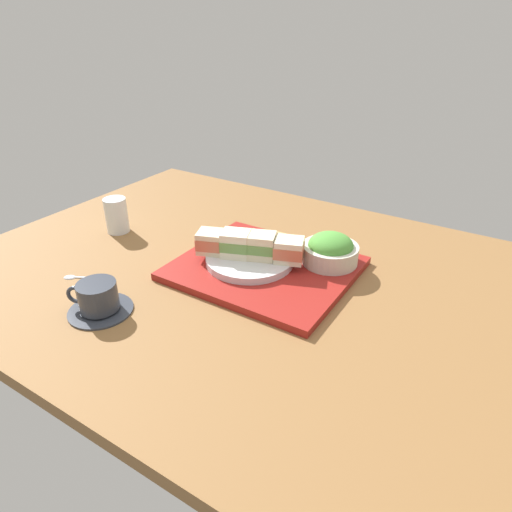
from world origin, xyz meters
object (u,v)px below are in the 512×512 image
object	(u,v)px
salad_bowl	(330,250)
coffee_cup	(98,299)
sandwich_plate	(250,259)
sandwich_inner_near	(263,246)
chopsticks_pair	(300,240)
drinking_glass	(117,215)
teaspoon	(75,276)
sandwich_nearmost	(289,250)
sandwich_inner_far	(237,243)
sandwich_farmost	(212,242)

from	to	relation	value
salad_bowl	coffee_cup	bearing A→B (deg)	51.83
sandwich_plate	sandwich_inner_near	world-z (taller)	sandwich_inner_near
chopsticks_pair	salad_bowl	bearing A→B (deg)	150.69
drinking_glass	teaspoon	xyz separation A→B (cm)	(-10.31, 22.72, -4.41)
sandwich_nearmost	teaspoon	xyz separation A→B (cm)	(40.09, 27.61, -5.71)
sandwich_inner_far	teaspoon	bearing A→B (deg)	39.75
sandwich_inner_far	coffee_cup	bearing A→B (deg)	65.74
sandwich_inner_far	drinking_glass	xyz separation A→B (cm)	(38.81, 0.98, -1.62)
sandwich_farmost	drinking_glass	bearing A→B (deg)	-1.70
sandwich_farmost	coffee_cup	world-z (taller)	sandwich_farmost
teaspoon	coffee_cup	bearing A→B (deg)	158.90
sandwich_inner_far	chopsticks_pair	world-z (taller)	sandwich_inner_far
coffee_cup	teaspoon	xyz separation A→B (cm)	(15.18, -5.86, -2.58)
chopsticks_pair	drinking_glass	size ratio (longest dim) A/B	1.93
sandwich_plate	sandwich_inner_far	world-z (taller)	sandwich_inner_far
sandwich_plate	teaspoon	distance (cm)	39.99
sandwich_inner_near	drinking_glass	xyz separation A→B (cm)	(44.61, 2.93, -1.55)
sandwich_inner_far	sandwich_nearmost	bearing A→B (deg)	-161.38
sandwich_plate	chopsticks_pair	xyz separation A→B (cm)	(-4.81, -16.17, -0.48)
sandwich_plate	teaspoon	bearing A→B (deg)	38.17
chopsticks_pair	sandwich_plate	bearing A→B (deg)	73.42
sandwich_plate	sandwich_farmost	world-z (taller)	sandwich_farmost
sandwich_farmost	chopsticks_pair	distance (cm)	23.72
salad_bowl	teaspoon	world-z (taller)	salad_bowl
sandwich_plate	coffee_cup	distance (cm)	34.57
sandwich_nearmost	sandwich_inner_far	xyz separation A→B (cm)	(11.60, 3.91, 0.32)
sandwich_nearmost	coffee_cup	size ratio (longest dim) A/B	0.63
salad_bowl	teaspoon	xyz separation A→B (cm)	(47.09, 34.74, -4.53)
sandwich_nearmost	sandwich_farmost	xyz separation A→B (cm)	(17.39, 5.86, -0.07)
chopsticks_pair	sandwich_inner_near	bearing A→B (deg)	82.81
sandwich_plate	sandwich_farmost	bearing A→B (deg)	18.62
sandwich_inner_far	teaspoon	distance (cm)	37.55
sandwich_inner_near	chopsticks_pair	distance (cm)	15.89
salad_bowl	drinking_glass	distance (cm)	58.64
sandwich_plate	teaspoon	xyz separation A→B (cm)	(31.39, 24.68, -2.21)
sandwich_nearmost	teaspoon	distance (cm)	49.01
drinking_glass	sandwich_inner_far	bearing A→B (deg)	-178.56
coffee_cup	sandwich_plate	bearing A→B (deg)	-117.98
sandwich_inner_near	sandwich_farmost	world-z (taller)	sandwich_inner_near
sandwich_nearmost	teaspoon	bearing A→B (deg)	34.55
salad_bowl	chopsticks_pair	xyz separation A→B (cm)	(10.88, -6.11, -2.81)
salad_bowl	teaspoon	size ratio (longest dim) A/B	1.47
sandwich_inner_near	chopsticks_pair	bearing A→B (deg)	-97.19
teaspoon	sandwich_inner_near	bearing A→B (deg)	-143.20
salad_bowl	drinking_glass	size ratio (longest dim) A/B	1.36
sandwich_plate	drinking_glass	xyz separation A→B (cm)	(41.71, 1.95, 2.21)
sandwich_nearmost	salad_bowl	bearing A→B (deg)	-134.45
sandwich_nearmost	salad_bowl	xyz separation A→B (cm)	(-7.00, -7.13, -1.18)
sandwich_farmost	teaspoon	distance (cm)	31.94
salad_bowl	sandwich_inner_near	bearing A→B (deg)	35.38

